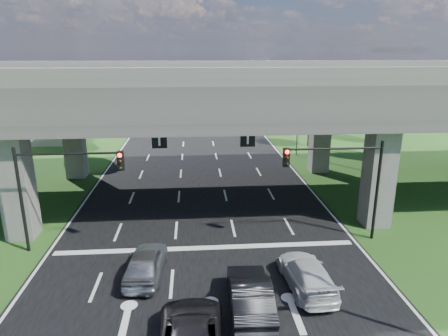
{
  "coord_description": "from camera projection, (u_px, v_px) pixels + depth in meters",
  "views": [
    {
      "loc": [
        -0.61,
        -17.09,
        10.88
      ],
      "look_at": [
        1.48,
        9.24,
        3.07
      ],
      "focal_mm": 32.0,
      "sensor_mm": 36.0,
      "label": 1
    }
  ],
  "objects": [
    {
      "name": "tree_right_mid",
      "position": [
        316.0,
        102.0,
        53.91
      ],
      "size": [
        3.91,
        3.9,
        6.76
      ],
      "color": "black",
      "rests_on": "ground"
    },
    {
      "name": "tree_left_mid",
      "position": [
        60.0,
        106.0,
        49.51
      ],
      "size": [
        3.91,
        3.9,
        6.76
      ],
      "color": "black",
      "rests_on": "ground"
    },
    {
      "name": "tree_right_far",
      "position": [
        275.0,
        91.0,
        61.08
      ],
      "size": [
        4.5,
        4.5,
        7.8
      ],
      "color": "black",
      "rests_on": "ground"
    },
    {
      "name": "streetlight_far",
      "position": [
        295.0,
        101.0,
        41.52
      ],
      "size": [
        3.38,
        0.25,
        10.0
      ],
      "color": "gray",
      "rests_on": "ground"
    },
    {
      "name": "car_white",
      "position": [
        307.0,
        274.0,
        18.86
      ],
      "size": [
        2.17,
        4.83,
        1.37
      ],
      "primitive_type": "imported",
      "rotation": [
        0.0,
        0.0,
        3.19
      ],
      "color": "silver",
      "rests_on": "road"
    },
    {
      "name": "signal_left",
      "position": [
        60.0,
        180.0,
        21.46
      ],
      "size": [
        5.76,
        0.54,
        6.0
      ],
      "color": "black",
      "rests_on": "ground"
    },
    {
      "name": "overpass",
      "position": [
        201.0,
        93.0,
        28.69
      ],
      "size": [
        80.0,
        15.0,
        10.0
      ],
      "color": "#373432",
      "rests_on": "ground"
    },
    {
      "name": "tree_right_near",
      "position": [
        311.0,
        108.0,
        45.95
      ],
      "size": [
        4.2,
        4.2,
        7.28
      ],
      "color": "black",
      "rests_on": "ground"
    },
    {
      "name": "car_silver",
      "position": [
        146.0,
        262.0,
        19.77
      ],
      "size": [
        2.08,
        4.48,
        1.49
      ],
      "primitive_type": "imported",
      "rotation": [
        0.0,
        0.0,
        3.07
      ],
      "color": "#A3A5AB",
      "rests_on": "road"
    },
    {
      "name": "tree_left_near",
      "position": [
        65.0,
        110.0,
        41.9
      ],
      "size": [
        4.5,
        4.5,
        7.8
      ],
      "color": "black",
      "rests_on": "ground"
    },
    {
      "name": "road",
      "position": [
        203.0,
        206.0,
        29.02
      ],
      "size": [
        18.0,
        120.0,
        0.03
      ],
      "primitive_type": "cube",
      "color": "black",
      "rests_on": "ground"
    },
    {
      "name": "tree_left_far",
      "position": [
        106.0,
        92.0,
        57.18
      ],
      "size": [
        4.8,
        4.8,
        8.32
      ],
      "color": "black",
      "rests_on": "ground"
    },
    {
      "name": "ground",
      "position": [
        209.0,
        282.0,
        19.47
      ],
      "size": [
        160.0,
        160.0,
        0.0
      ],
      "primitive_type": "plane",
      "color": "#204315",
      "rests_on": "ground"
    },
    {
      "name": "car_dark",
      "position": [
        250.0,
        295.0,
        17.02
      ],
      "size": [
        1.82,
        4.9,
        1.6
      ],
      "primitive_type": "imported",
      "rotation": [
        0.0,
        0.0,
        3.12
      ],
      "color": "black",
      "rests_on": "road"
    },
    {
      "name": "signal_right",
      "position": [
        343.0,
        173.0,
        22.64
      ],
      "size": [
        5.76,
        0.54,
        6.0
      ],
      "color": "black",
      "rests_on": "ground"
    },
    {
      "name": "streetlight_beyond",
      "position": [
        267.0,
        87.0,
        56.81
      ],
      "size": [
        3.38,
        0.25,
        10.0
      ],
      "color": "gray",
      "rests_on": "ground"
    }
  ]
}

